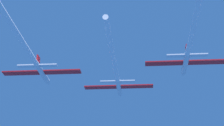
{
  "coord_description": "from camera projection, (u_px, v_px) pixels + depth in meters",
  "views": [
    {
      "loc": [
        7.41,
        -122.07,
        -41.07
      ],
      "look_at": [
        -0.23,
        -22.19,
        -0.07
      ],
      "focal_mm": 68.45,
      "sensor_mm": 36.0,
      "label": 1
    }
  ],
  "objects": [
    {
      "name": "jet_left_wing",
      "position": [
        32.0,
        57.0,
        102.73
      ],
      "size": [
        20.68,
        47.44,
        3.43
      ],
      "color": "white"
    },
    {
      "name": "jet_lead",
      "position": [
        116.0,
        71.0,
        116.57
      ],
      "size": [
        20.68,
        53.85,
        3.43
      ],
      "color": "white"
    },
    {
      "name": "jet_right_wing",
      "position": [
        190.0,
        44.0,
        98.97
      ],
      "size": [
        20.68,
        50.31,
        3.43
      ],
      "color": "white"
    }
  ]
}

